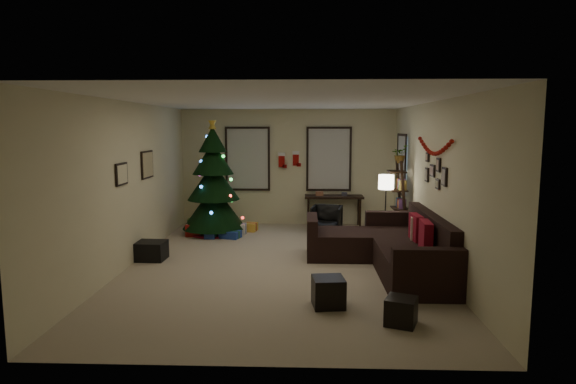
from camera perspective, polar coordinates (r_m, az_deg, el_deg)
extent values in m
plane|color=tan|center=(8.22, -0.86, -8.53)|extent=(7.00, 7.00, 0.00)
plane|color=white|center=(7.91, -0.90, 10.62)|extent=(7.00, 7.00, 0.00)
plane|color=beige|center=(11.43, 0.02, 2.91)|extent=(5.00, 0.00, 5.00)
plane|color=beige|center=(4.50, -3.15, -4.34)|extent=(5.00, 0.00, 5.00)
plane|color=beige|center=(8.46, -18.05, 0.89)|extent=(0.00, 7.00, 7.00)
plane|color=beige|center=(8.21, 16.82, 0.75)|extent=(0.00, 7.00, 7.00)
cube|color=#728CB2|center=(11.46, -4.75, 3.90)|extent=(0.94, 0.02, 1.35)
cube|color=beige|center=(11.46, -4.75, 3.90)|extent=(0.94, 0.03, 1.35)
cube|color=#728CB2|center=(11.39, 4.81, 3.88)|extent=(0.94, 0.02, 1.35)
cube|color=beige|center=(11.39, 4.81, 3.88)|extent=(0.94, 0.03, 1.35)
cube|color=#728CB2|center=(10.67, 13.23, 3.18)|extent=(0.05, 0.27, 1.17)
cube|color=beige|center=(10.67, 13.23, 3.18)|extent=(0.05, 0.45, 1.17)
cylinder|color=black|center=(10.67, -8.63, -4.03)|extent=(0.10, 0.10, 0.30)
cone|color=black|center=(10.59, -8.68, -1.66)|extent=(1.35, 1.35, 0.94)
cone|color=black|center=(10.51, -8.74, 1.28)|extent=(1.11, 1.11, 0.80)
cone|color=black|center=(10.47, -8.79, 3.99)|extent=(0.87, 0.87, 0.70)
cone|color=black|center=(10.45, -8.83, 6.16)|extent=(0.60, 0.60, 0.55)
cylinder|color=maroon|center=(10.69, -8.62, -4.71)|extent=(1.09, 1.09, 0.04)
cube|color=navy|center=(10.21, -9.06, -4.84)|extent=(0.22, 0.22, 0.20)
cube|color=maroon|center=(10.48, -11.00, -4.43)|extent=(0.30, 0.22, 0.25)
cube|color=#14591E|center=(10.93, -10.99, -3.85)|extent=(0.26, 0.26, 0.28)
cube|color=silver|center=(10.56, -5.92, -4.32)|extent=(0.35, 0.28, 0.22)
cube|color=gold|center=(10.83, -4.39, -4.11)|extent=(0.25, 0.30, 0.18)
cube|color=navy|center=(10.20, -6.79, -4.96)|extent=(0.40, 0.30, 0.15)
cube|color=black|center=(8.08, 13.71, -7.36)|extent=(0.98, 2.61, 0.46)
cube|color=black|center=(8.06, 16.52, -4.14)|extent=(0.20, 2.61, 0.46)
cube|color=black|center=(6.73, 16.17, -9.33)|extent=(0.98, 0.20, 0.72)
cube|color=black|center=(9.39, 12.02, -4.40)|extent=(0.98, 0.20, 0.72)
cube|color=black|center=(8.73, 6.47, -6.07)|extent=(0.92, 0.98, 0.46)
cube|color=black|center=(8.67, 2.84, -5.23)|extent=(0.18, 0.98, 0.72)
cube|color=maroon|center=(7.59, 15.84, -5.20)|extent=(0.17, 0.51, 0.50)
cube|color=maroon|center=(8.20, 14.77, -4.21)|extent=(0.14, 0.47, 0.47)
cube|color=beige|center=(8.34, 14.55, -4.07)|extent=(0.18, 0.42, 0.41)
cube|color=black|center=(6.37, 4.75, -11.60)|extent=(0.44, 0.44, 0.38)
cube|color=black|center=(5.96, 13.12, -13.45)|extent=(0.44, 0.44, 0.32)
cube|color=black|center=(11.24, 5.41, -0.55)|extent=(1.34, 0.48, 0.05)
cylinder|color=black|center=(11.09, 2.40, -2.54)|extent=(0.05, 0.05, 0.67)
cylinder|color=black|center=(11.46, 2.39, -2.20)|extent=(0.05, 0.05, 0.67)
cylinder|color=black|center=(11.16, 8.46, -2.55)|extent=(0.05, 0.05, 0.67)
cylinder|color=black|center=(11.53, 8.25, -2.22)|extent=(0.05, 0.05, 0.67)
imported|color=black|center=(10.65, 4.57, -3.16)|extent=(0.67, 0.64, 0.60)
cube|color=black|center=(9.68, 13.45, -1.29)|extent=(0.05, 0.05, 1.65)
cube|color=black|center=(10.10, 12.96, -0.90)|extent=(0.05, 0.05, 1.65)
cube|color=black|center=(9.97, 12.94, -3.95)|extent=(0.30, 0.46, 0.03)
cube|color=black|center=(9.91, 13.01, -1.88)|extent=(0.30, 0.46, 0.03)
cube|color=black|center=(9.85, 13.07, 0.23)|extent=(0.30, 0.46, 0.03)
cube|color=black|center=(9.81, 13.13, 2.35)|extent=(0.30, 0.46, 0.03)
imported|color=#4C4C4C|center=(10.05, 12.97, 4.66)|extent=(0.55, 0.56, 0.47)
cylinder|color=black|center=(9.68, 11.24, -6.11)|extent=(0.24, 0.24, 0.03)
cylinder|color=black|center=(9.56, 11.34, -2.66)|extent=(0.03, 0.03, 1.16)
cylinder|color=white|center=(9.47, 11.44, 1.15)|extent=(0.29, 0.29, 0.27)
cube|color=black|center=(9.23, -16.19, 3.11)|extent=(0.04, 0.60, 0.50)
cube|color=tan|center=(9.23, -16.19, 3.11)|extent=(0.01, 0.54, 0.45)
cube|color=black|center=(8.06, -18.94, 2.00)|extent=(0.04, 0.45, 0.35)
cube|color=beige|center=(8.06, -18.94, 2.00)|extent=(0.01, 0.41, 0.31)
cube|color=black|center=(7.61, 17.88, 1.71)|extent=(0.03, 0.22, 0.28)
cube|color=black|center=(7.93, 17.24, 3.05)|extent=(0.03, 0.18, 0.22)
cube|color=black|center=(7.96, 17.15, 0.90)|extent=(0.03, 0.20, 0.16)
cube|color=black|center=(8.28, 16.58, 2.42)|extent=(0.03, 0.26, 0.20)
cube|color=black|center=(8.63, 15.97, 1.97)|extent=(0.03, 0.18, 0.24)
cube|color=black|center=(8.61, 16.05, 3.95)|extent=(0.03, 0.16, 0.16)
cube|color=#990F0C|center=(11.34, -0.76, 3.69)|extent=(0.14, 0.04, 0.30)
cube|color=white|center=(11.33, -0.76, 4.45)|extent=(0.16, 0.05, 0.08)
cube|color=#990F0C|center=(11.34, -0.40, 3.04)|extent=(0.10, 0.04, 0.08)
cube|color=#990F0C|center=(11.41, 0.93, 3.87)|extent=(0.14, 0.04, 0.30)
cube|color=white|center=(11.40, 0.93, 4.62)|extent=(0.16, 0.05, 0.08)
cube|color=#990F0C|center=(11.42, 1.28, 3.21)|extent=(0.10, 0.04, 0.08)
cube|color=black|center=(8.83, -16.22, -6.61)|extent=(0.67, 0.46, 0.32)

